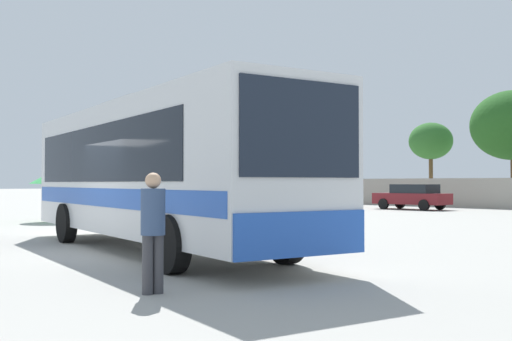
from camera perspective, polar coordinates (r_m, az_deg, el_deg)
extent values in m
plane|color=#A3A099|center=(20.85, 11.52, -5.50)|extent=(300.00, 300.00, 0.00)
cube|color=silver|center=(14.65, -9.18, 0.12)|extent=(11.68, 4.22, 2.94)
cube|color=black|center=(15.19, -10.03, 1.41)|extent=(9.65, 3.94, 1.29)
cube|color=#2351B2|center=(14.65, -9.19, -2.41)|extent=(11.45, 4.21, 0.41)
cube|color=#19212D|center=(9.69, 4.32, 3.87)|extent=(0.38, 2.28, 1.53)
cube|color=#2351B2|center=(9.68, 4.35, -5.87)|extent=(0.43, 2.48, 0.71)
cube|color=#B2B2B2|center=(15.56, -10.41, 5.92)|extent=(2.38, 1.71, 0.24)
cylinder|color=black|center=(12.18, 2.80, -6.19)|extent=(1.07, 0.45, 1.04)
cylinder|color=black|center=(10.97, -7.79, -6.75)|extent=(1.07, 0.45, 1.04)
cylinder|color=black|center=(18.05, -9.55, -4.53)|extent=(1.07, 0.45, 1.04)
cylinder|color=black|center=(17.25, -17.09, -4.65)|extent=(1.07, 0.45, 1.04)
cylinder|color=#38383D|center=(9.10, -9.03, -8.53)|extent=(0.16, 0.16, 0.84)
cylinder|color=#38383D|center=(9.04, -9.97, -8.57)|extent=(0.16, 0.16, 0.84)
cylinder|color=#33476B|center=(9.01, -9.48, -3.77)|extent=(0.41, 0.41, 0.67)
sphere|color=tan|center=(9.00, -9.47, -0.92)|extent=(0.23, 0.23, 0.23)
cylinder|color=gray|center=(26.54, -17.52, -2.15)|extent=(0.05, 0.05, 2.20)
cone|color=green|center=(26.54, -17.51, -0.42)|extent=(2.53, 2.53, 0.70)
cube|color=brown|center=(26.57, -17.54, -4.13)|extent=(0.47, 0.47, 0.36)
cube|color=maroon|center=(41.81, 6.44, -2.44)|extent=(4.58, 1.83, 0.63)
cube|color=black|center=(41.96, 6.21, -1.64)|extent=(2.52, 1.67, 0.52)
cylinder|color=black|center=(41.53, 8.70, -2.88)|extent=(0.64, 0.22, 0.64)
cylinder|color=black|center=(40.21, 7.05, -2.94)|extent=(0.64, 0.22, 0.64)
cylinder|color=black|center=(43.43, 5.87, -2.81)|extent=(0.64, 0.22, 0.64)
cylinder|color=black|center=(42.17, 4.21, -2.86)|extent=(0.64, 0.22, 0.64)
cube|color=maroon|center=(37.84, 14.15, -2.53)|extent=(4.49, 2.03, 0.65)
cube|color=black|center=(37.72, 14.43, -1.64)|extent=(2.51, 1.78, 0.53)
cylinder|color=black|center=(37.86, 11.69, -3.04)|extent=(0.65, 0.25, 0.64)
cylinder|color=black|center=(39.33, 13.15, -2.96)|extent=(0.65, 0.25, 0.64)
cylinder|color=black|center=(36.39, 15.25, -3.10)|extent=(0.65, 0.25, 0.64)
cylinder|color=black|center=(37.91, 16.62, -3.01)|extent=(0.65, 0.25, 0.64)
cylinder|color=brown|center=(51.02, 15.84, -0.79)|extent=(0.32, 0.32, 3.71)
ellipsoid|color=#2D6628|center=(51.13, 15.82, 2.64)|extent=(3.44, 3.44, 2.93)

